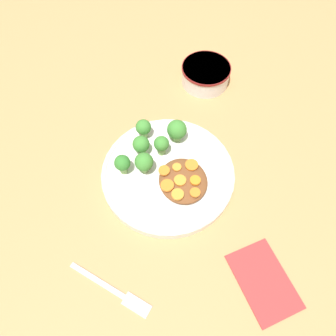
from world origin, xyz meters
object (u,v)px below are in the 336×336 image
object	(u,v)px
plate	(168,173)
dip_bowl	(206,74)
napkin	(264,281)
fork	(117,293)

from	to	relation	value
plate	dip_bowl	xyz separation A→B (m)	(0.25, -0.17, 0.01)
plate	napkin	size ratio (longest dim) A/B	1.92
plate	napkin	xyz separation A→B (m)	(-0.26, -0.11, -0.01)
fork	plate	bearing A→B (deg)	98.57
dip_bowl	napkin	bearing A→B (deg)	172.95
plate	dip_bowl	distance (m)	0.30
dip_bowl	napkin	world-z (taller)	dip_bowl
dip_bowl	napkin	distance (m)	0.52
plate	dip_bowl	bearing A→B (deg)	-34.63
fork	napkin	distance (m)	0.27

